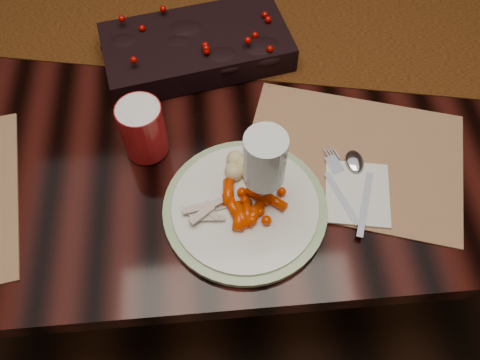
{
  "coord_description": "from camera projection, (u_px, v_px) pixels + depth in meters",
  "views": [
    {
      "loc": [
        -0.06,
        -0.75,
        1.53
      ],
      "look_at": [
        -0.02,
        -0.29,
        0.8
      ],
      "focal_mm": 38.0,
      "sensor_mm": 36.0,
      "label": 1
    }
  ],
  "objects": [
    {
      "name": "table_runner",
      "position": [
        256.0,
        27.0,
        1.14
      ],
      "size": [
        1.61,
        0.64,
        0.0
      ],
      "primitive_type": "cube",
      "rotation": [
        0.0,
        0.0,
        -0.21
      ],
      "color": "#34230E",
      "rests_on": "dining_table"
    },
    {
      "name": "red_cup",
      "position": [
        143.0,
        129.0,
        0.91
      ],
      "size": [
        0.09,
        0.09,
        0.11
      ],
      "primitive_type": "cylinder",
      "rotation": [
        0.0,
        0.0,
        0.18
      ],
      "color": "maroon",
      "rests_on": "placemat_main"
    },
    {
      "name": "dining_table",
      "position": [
        240.0,
        173.0,
        1.38
      ],
      "size": [
        1.8,
        1.0,
        0.75
      ],
      "primitive_type": "cube",
      "color": "black",
      "rests_on": "floor"
    },
    {
      "name": "dinner_plate",
      "position": [
        245.0,
        208.0,
        0.88
      ],
      "size": [
        0.34,
        0.34,
        0.02
      ],
      "primitive_type": "cylinder",
      "rotation": [
        0.0,
        0.0,
        0.19
      ],
      "color": "silver",
      "rests_on": "placemat_main"
    },
    {
      "name": "centerpiece",
      "position": [
        196.0,
        44.0,
        1.06
      ],
      "size": [
        0.41,
        0.27,
        0.08
      ],
      "primitive_type": null,
      "rotation": [
        0.0,
        0.0,
        0.19
      ],
      "color": "black",
      "rests_on": "table_runner"
    },
    {
      "name": "spoon",
      "position": [
        361.0,
        190.0,
        0.9
      ],
      "size": [
        0.09,
        0.17,
        0.0
      ],
      "primitive_type": null,
      "rotation": [
        0.0,
        0.0,
        -0.35
      ],
      "color": "silver",
      "rests_on": "napkin"
    },
    {
      "name": "turkey_shreds",
      "position": [
        204.0,
        211.0,
        0.86
      ],
      "size": [
        0.07,
        0.06,
        0.02
      ],
      "primitive_type": null,
      "rotation": [
        0.0,
        0.0,
        -0.07
      ],
      "color": "tan",
      "rests_on": "dinner_plate"
    },
    {
      "name": "wine_glass",
      "position": [
        264.0,
        175.0,
        0.82
      ],
      "size": [
        0.08,
        0.08,
        0.19
      ],
      "primitive_type": null,
      "rotation": [
        0.0,
        0.0,
        0.11
      ],
      "color": "silver",
      "rests_on": "dining_table"
    },
    {
      "name": "fork",
      "position": [
        340.0,
        189.0,
        0.9
      ],
      "size": [
        0.07,
        0.15,
        0.0
      ],
      "primitive_type": null,
      "rotation": [
        0.0,
        0.0,
        0.31
      ],
      "color": "white",
      "rests_on": "napkin"
    },
    {
      "name": "mashed_potatoes",
      "position": [
        239.0,
        163.0,
        0.9
      ],
      "size": [
        0.08,
        0.07,
        0.04
      ],
      "primitive_type": null,
      "rotation": [
        0.0,
        0.0,
        0.09
      ],
      "color": "beige",
      "rests_on": "dinner_plate"
    },
    {
      "name": "baby_carrots",
      "position": [
        253.0,
        205.0,
        0.86
      ],
      "size": [
        0.11,
        0.09,
        0.02
      ],
      "primitive_type": null,
      "rotation": [
        0.0,
        0.0,
        0.05
      ],
      "color": "#D13000",
      "rests_on": "dinner_plate"
    },
    {
      "name": "floor",
      "position": [
        240.0,
        235.0,
        1.7
      ],
      "size": [
        5.0,
        5.0,
        0.0
      ],
      "primitive_type": "plane",
      "color": "black",
      "rests_on": "ground"
    },
    {
      "name": "placemat_main",
      "position": [
        353.0,
        158.0,
        0.95
      ],
      "size": [
        0.47,
        0.4,
        0.0
      ],
      "primitive_type": "cube",
      "rotation": [
        0.0,
        0.0,
        -0.31
      ],
      "color": "brown",
      "rests_on": "dining_table"
    },
    {
      "name": "napkin",
      "position": [
        357.0,
        193.0,
        0.9
      ],
      "size": [
        0.14,
        0.15,
        0.0
      ],
      "primitive_type": "cube",
      "rotation": [
        0.0,
        0.0,
        -0.19
      ],
      "color": "silver",
      "rests_on": "placemat_main"
    }
  ]
}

